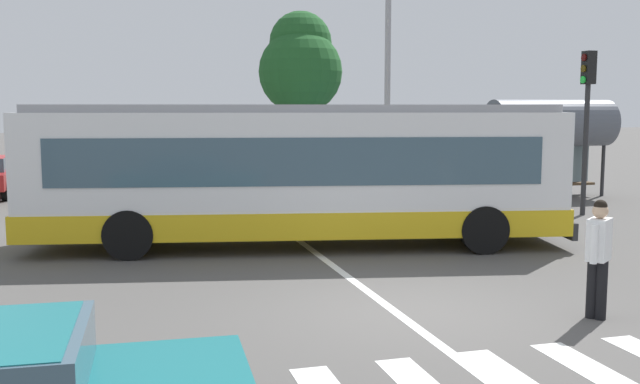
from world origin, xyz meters
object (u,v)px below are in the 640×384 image
(parked_car_champagne, at_px, (70,173))
(parked_car_silver, at_px, (224,169))
(parked_car_white, at_px, (297,167))
(pedestrian_crossing_street, at_px, (598,252))
(bus_stop_shelter, at_px, (550,125))
(parked_car_charcoal, at_px, (154,171))
(twin_arm_street_lamp, at_px, (388,13))
(traffic_light_far_corner, at_px, (587,105))
(city_transit_bus, at_px, (296,173))
(parked_car_blue, at_px, (374,167))
(background_tree_right, at_px, (300,64))

(parked_car_champagne, bearing_deg, parked_car_silver, -0.90)
(parked_car_white, bearing_deg, pedestrian_crossing_street, -89.61)
(parked_car_white, xyz_separation_m, bus_stop_shelter, (7.31, -5.26, 1.65))
(parked_car_charcoal, relative_size, parked_car_silver, 1.00)
(parked_car_silver, xyz_separation_m, twin_arm_street_lamp, (5.05, -3.16, 5.31))
(pedestrian_crossing_street, relative_size, traffic_light_far_corner, 0.38)
(parked_car_white, bearing_deg, parked_car_silver, -174.60)
(twin_arm_street_lamp, bearing_deg, city_transit_bus, -123.22)
(parked_car_blue, bearing_deg, parked_car_charcoal, 178.10)
(parked_car_blue, bearing_deg, traffic_light_far_corner, -68.99)
(parked_car_white, relative_size, bus_stop_shelter, 1.06)
(parked_car_champagne, height_order, parked_car_charcoal, same)
(pedestrian_crossing_street, height_order, parked_car_charcoal, pedestrian_crossing_street)
(parked_car_blue, bearing_deg, parked_car_champagne, 178.11)
(parked_car_champagne, xyz_separation_m, bus_stop_shelter, (15.36, -5.08, 1.65))
(twin_arm_street_lamp, xyz_separation_m, background_tree_right, (-1.23, 7.02, -1.26))
(parked_car_charcoal, relative_size, twin_arm_street_lamp, 0.45)
(parked_car_charcoal, relative_size, parked_car_white, 1.00)
(parked_car_charcoal, height_order, parked_car_white, same)
(parked_car_champagne, bearing_deg, city_transit_bus, -63.84)
(parked_car_charcoal, xyz_separation_m, parked_car_silver, (2.46, 0.01, 0.00))
(traffic_light_far_corner, bearing_deg, parked_car_white, 124.37)
(pedestrian_crossing_street, height_order, bus_stop_shelter, bus_stop_shelter)
(parked_car_charcoal, bearing_deg, parked_car_champagne, 178.13)
(city_transit_bus, height_order, parked_car_charcoal, city_transit_bus)
(pedestrian_crossing_street, relative_size, parked_car_champagne, 0.38)
(parked_car_champagne, distance_m, background_tree_right, 10.65)
(traffic_light_far_corner, distance_m, twin_arm_street_lamp, 7.29)
(city_transit_bus, relative_size, parked_car_blue, 2.56)
(twin_arm_street_lamp, relative_size, background_tree_right, 1.44)
(city_transit_bus, distance_m, parked_car_silver, 10.81)
(parked_car_silver, distance_m, parked_car_blue, 5.65)
(parked_car_white, distance_m, traffic_light_far_corner, 10.98)
(parked_car_charcoal, bearing_deg, traffic_light_far_corner, -37.24)
(city_transit_bus, distance_m, parked_car_charcoal, 11.09)
(parked_car_silver, bearing_deg, parked_car_champagne, 179.10)
(parked_car_champagne, bearing_deg, traffic_light_far_corner, -31.59)
(bus_stop_shelter, bearing_deg, parked_car_blue, 133.28)
(twin_arm_street_lamp, height_order, background_tree_right, twin_arm_street_lamp)
(pedestrian_crossing_street, height_order, parked_car_blue, pedestrian_crossing_street)
(parked_car_charcoal, relative_size, parked_car_blue, 0.98)
(parked_car_charcoal, bearing_deg, parked_car_blue, -1.90)
(city_transit_bus, bearing_deg, pedestrian_crossing_street, -66.20)
(pedestrian_crossing_street, relative_size, parked_car_charcoal, 0.38)
(city_transit_bus, relative_size, parked_car_silver, 2.59)
(twin_arm_street_lamp, bearing_deg, parked_car_champagne, 162.55)
(city_transit_bus, bearing_deg, parked_car_silver, 90.33)
(parked_car_white, bearing_deg, background_tree_right, 73.82)
(parked_car_white, height_order, parked_car_blue, same)
(parked_car_charcoal, bearing_deg, bus_stop_shelter, -21.67)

